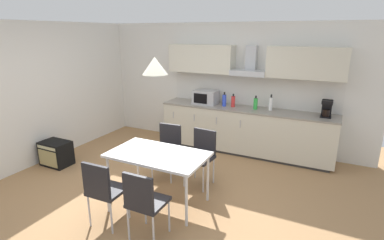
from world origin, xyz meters
name	(u,v)px	position (x,y,z in m)	size (l,w,h in m)	color
ground_plane	(157,194)	(0.00, 0.00, -0.01)	(7.60, 7.41, 0.02)	#9E754C
wall_back	(220,85)	(0.00, 2.52, 1.26)	(6.08, 0.10, 2.51)	silver
wall_left	(29,96)	(-2.58, 0.00, 1.26)	(0.10, 5.92, 2.51)	silver
kitchen_counter	(245,130)	(0.68, 2.17, 0.46)	(3.37, 0.63, 0.90)	#333333
backsplash_tile	(251,91)	(0.68, 2.46, 1.19)	(3.35, 0.02, 0.57)	silver
upper_wall_cabinets	(250,61)	(0.68, 2.30, 1.79)	(3.35, 0.40, 0.55)	beige
microwave	(206,97)	(-0.17, 2.17, 1.04)	(0.48, 0.35, 0.28)	#ADADB2
coffee_maker	(327,108)	(2.10, 2.19, 1.05)	(0.18, 0.19, 0.30)	black
bottle_blue	(224,100)	(0.25, 2.15, 1.02)	(0.08, 0.08, 0.28)	blue
bottle_red	(233,101)	(0.42, 2.17, 1.01)	(0.08, 0.08, 0.26)	red
bottle_green	(256,104)	(0.87, 2.18, 1.01)	(0.08, 0.08, 0.26)	green
bottle_white	(271,104)	(1.14, 2.23, 1.03)	(0.07, 0.07, 0.30)	white
dining_table	(158,157)	(0.15, -0.15, 0.69)	(1.33, 0.78, 0.74)	white
chair_near_left	(103,187)	(-0.15, -0.92, 0.53)	(0.41, 0.41, 0.87)	black
chair_near_right	(144,199)	(0.45, -0.92, 0.53)	(0.40, 0.40, 0.87)	black
chair_far_right	(202,152)	(0.45, 0.62, 0.53)	(0.43, 0.43, 0.87)	black
chair_far_left	(168,145)	(-0.16, 0.62, 0.53)	(0.43, 0.43, 0.87)	black
guitar_amp	(56,153)	(-2.18, 0.07, 0.22)	(0.52, 0.37, 0.44)	black
pendant_lamp	(155,66)	(0.15, -0.15, 1.92)	(0.32, 0.32, 0.22)	silver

